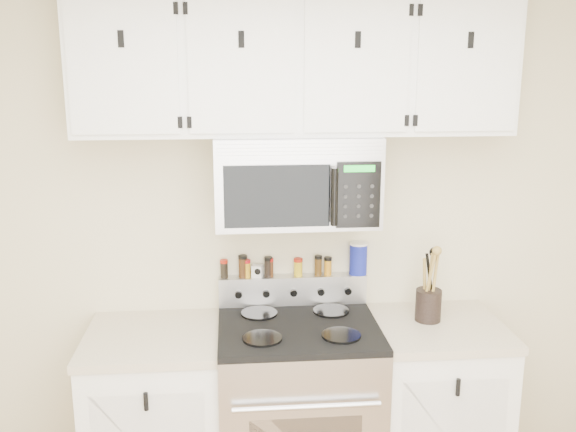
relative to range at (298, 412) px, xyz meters
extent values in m
cube|color=beige|center=(0.00, 0.32, 0.76)|extent=(3.50, 0.01, 2.50)
cube|color=#B7B7BA|center=(0.00, 0.00, -0.03)|extent=(0.76, 0.65, 0.92)
cube|color=black|center=(0.00, 0.00, 0.45)|extent=(0.76, 0.65, 0.03)
cube|color=#B7B7BA|center=(0.00, 0.28, 0.54)|extent=(0.76, 0.08, 0.15)
cylinder|color=black|center=(-0.18, -0.15, 0.47)|extent=(0.18, 0.18, 0.01)
cylinder|color=black|center=(0.18, -0.15, 0.47)|extent=(0.18, 0.18, 0.01)
cylinder|color=black|center=(-0.18, 0.15, 0.47)|extent=(0.18, 0.18, 0.01)
cylinder|color=black|center=(0.18, 0.15, 0.47)|extent=(0.18, 0.18, 0.01)
cube|color=white|center=(-0.69, 0.02, -0.05)|extent=(0.62, 0.60, 0.88)
cube|color=tan|center=(-0.69, 0.02, 0.41)|extent=(0.64, 0.62, 0.04)
cube|color=white|center=(0.69, 0.02, -0.05)|extent=(0.62, 0.60, 0.88)
cube|color=tan|center=(0.69, 0.02, 0.41)|extent=(0.64, 0.62, 0.04)
cube|color=#9E9EA3|center=(0.00, 0.13, 1.14)|extent=(0.76, 0.38, 0.42)
cube|color=#B7B7BA|center=(0.00, -0.06, 1.31)|extent=(0.73, 0.01, 0.08)
cube|color=black|center=(-0.10, -0.07, 1.10)|extent=(0.47, 0.01, 0.28)
cube|color=black|center=(0.26, -0.07, 1.10)|extent=(0.20, 0.01, 0.30)
cylinder|color=black|center=(0.15, -0.10, 1.10)|extent=(0.03, 0.03, 0.26)
cube|color=white|center=(0.00, 0.16, 1.66)|extent=(2.00, 0.33, 0.62)
cube|color=white|center=(-0.75, -0.01, 1.66)|extent=(0.46, 0.01, 0.57)
cube|color=black|center=(-0.75, -0.02, 1.77)|extent=(0.02, 0.01, 0.07)
cube|color=white|center=(-0.25, -0.01, 1.66)|extent=(0.46, 0.01, 0.57)
cube|color=black|center=(-0.25, -0.02, 1.77)|extent=(0.03, 0.01, 0.07)
cube|color=white|center=(0.25, -0.01, 1.66)|extent=(0.46, 0.01, 0.57)
cube|color=black|center=(0.25, -0.02, 1.77)|extent=(0.03, 0.01, 0.07)
cube|color=white|center=(0.75, -0.01, 1.66)|extent=(0.46, 0.01, 0.57)
cube|color=black|center=(0.75, -0.02, 1.77)|extent=(0.02, 0.01, 0.07)
cylinder|color=black|center=(0.65, 0.07, 0.51)|extent=(0.13, 0.13, 0.16)
cylinder|color=olive|center=(0.65, 0.07, 0.63)|extent=(0.01, 0.01, 0.30)
cylinder|color=olive|center=(0.67, 0.06, 0.64)|extent=(0.01, 0.01, 0.32)
cylinder|color=olive|center=(0.63, 0.08, 0.62)|extent=(0.01, 0.01, 0.27)
cylinder|color=black|center=(0.66, 0.09, 0.63)|extent=(0.01, 0.01, 0.29)
cylinder|color=olive|center=(0.64, 0.05, 0.64)|extent=(0.01, 0.01, 0.31)
cube|color=silver|center=(-0.18, 0.28, 0.64)|extent=(0.06, 0.06, 0.06)
cylinder|color=#152096|center=(0.34, 0.28, 0.69)|extent=(0.09, 0.09, 0.16)
cylinder|color=white|center=(0.34, 0.28, 0.78)|extent=(0.09, 0.09, 0.01)
cylinder|color=black|center=(-0.35, 0.28, 0.65)|extent=(0.04, 0.04, 0.08)
cylinder|color=#A41B0C|center=(-0.35, 0.28, 0.70)|extent=(0.04, 0.04, 0.02)
cylinder|color=#3A210E|center=(-0.25, 0.28, 0.66)|extent=(0.04, 0.04, 0.10)
cylinder|color=black|center=(-0.25, 0.28, 0.72)|extent=(0.05, 0.05, 0.02)
cylinder|color=#C18C16|center=(-0.24, 0.28, 0.65)|extent=(0.04, 0.04, 0.08)
cylinder|color=#9F0C12|center=(-0.24, 0.28, 0.70)|extent=(0.04, 0.04, 0.02)
cylinder|color=black|center=(-0.12, 0.28, 0.66)|extent=(0.04, 0.04, 0.09)
cylinder|color=black|center=(-0.12, 0.28, 0.71)|extent=(0.04, 0.04, 0.02)
cylinder|color=#442410|center=(-0.12, 0.28, 0.65)|extent=(0.03, 0.03, 0.08)
cylinder|color=#A6110C|center=(-0.12, 0.28, 0.70)|extent=(0.04, 0.04, 0.02)
cylinder|color=gold|center=(0.03, 0.28, 0.65)|extent=(0.04, 0.04, 0.08)
cylinder|color=#AF1E0D|center=(0.03, 0.28, 0.70)|extent=(0.05, 0.05, 0.02)
cylinder|color=#452E10|center=(0.13, 0.28, 0.66)|extent=(0.04, 0.04, 0.09)
cylinder|color=black|center=(0.13, 0.28, 0.71)|extent=(0.04, 0.04, 0.02)
cylinder|color=#C27E16|center=(0.18, 0.28, 0.65)|extent=(0.04, 0.04, 0.08)
cylinder|color=black|center=(0.18, 0.28, 0.70)|extent=(0.04, 0.04, 0.02)
camera|label=1|loc=(-0.31, -2.83, 1.68)|focal=40.00mm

